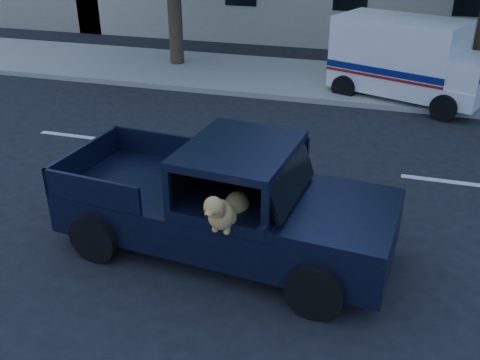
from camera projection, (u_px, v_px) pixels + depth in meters
The scene contains 5 objects.
ground at pixel (179, 244), 8.18m from camera, with size 120.00×120.00×0.00m, color black.
far_sidewalk at pixel (296, 78), 16.02m from camera, with size 60.00×4.00×0.15m, color gray.
lane_stripes at pixel (339, 168), 10.58m from camera, with size 21.60×0.14×0.01m, color silver, non-canonical shape.
pickup_truck at pixel (219, 215), 7.83m from camera, with size 4.98×2.69×1.73m.
mail_truck at pixel (406, 66), 13.97m from camera, with size 4.27×3.09×2.13m.
Camera 1 is at (2.84, -6.31, 4.57)m, focal length 40.00 mm.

